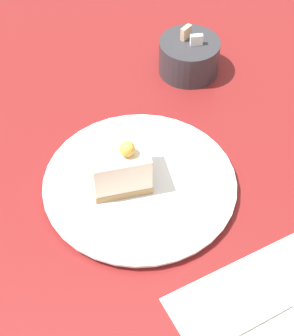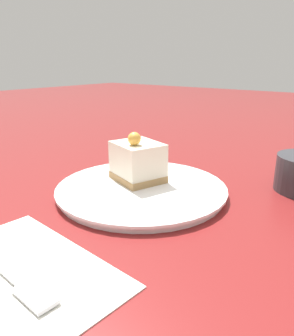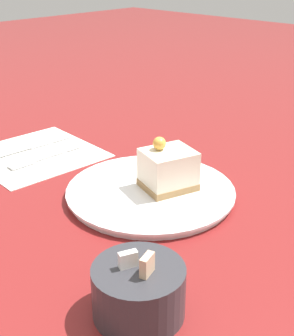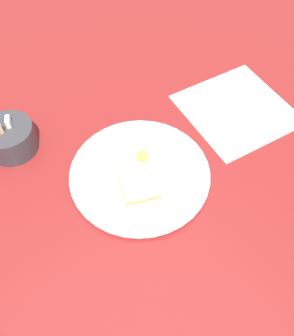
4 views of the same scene
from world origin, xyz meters
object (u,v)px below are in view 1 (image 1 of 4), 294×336
object	(u,v)px
cake_slice	(119,165)
fork	(280,308)
sugar_bowl	(189,56)
plate	(140,184)

from	to	relation	value
cake_slice	fork	bearing A→B (deg)	32.05
cake_slice	sugar_bowl	xyz separation A→B (m)	(-0.16, 0.22, -0.02)
plate	fork	distance (m)	0.25
plate	sugar_bowl	bearing A→B (deg)	130.74
plate	cake_slice	xyz separation A→B (m)	(-0.02, -0.02, 0.04)
plate	cake_slice	bearing A→B (deg)	-128.04
cake_slice	fork	size ratio (longest dim) A/B	0.63
plate	cake_slice	size ratio (longest dim) A/B	2.81
cake_slice	sugar_bowl	world-z (taller)	cake_slice
plate	fork	bearing A→B (deg)	9.95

